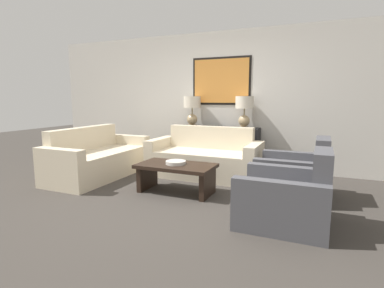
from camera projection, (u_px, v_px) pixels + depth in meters
name	position (u px, v px, depth m)	size (l,w,h in m)	color
ground_plane	(167.00, 201.00, 4.02)	(20.00, 20.00, 0.00)	#3D3833
back_wall	(222.00, 100.00, 5.95)	(7.78, 0.12, 2.65)	beige
console_table	(217.00, 148.00, 5.86)	(1.62, 0.36, 0.82)	black
table_lamp_left	(192.00, 107.00, 5.95)	(0.33, 0.33, 0.59)	tan
table_lamp_right	(244.00, 108.00, 5.53)	(0.33, 0.33, 0.59)	tan
couch_by_back_wall	(205.00, 159.00, 5.29)	(1.93, 0.87, 0.86)	beige
couch_by_side	(98.00, 160.00, 5.27)	(0.87, 1.93, 0.86)	beige
coffee_table	(176.00, 172.00, 4.36)	(1.11, 0.62, 0.42)	black
decorative_bowl	(176.00, 162.00, 4.35)	(0.29, 0.29, 0.05)	beige
armchair_near_back_wall	(295.00, 177.00, 4.21)	(0.94, 0.86, 0.84)	#4C4C51
armchair_near_camera	(287.00, 199.00, 3.26)	(0.94, 0.86, 0.84)	#4C4C51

